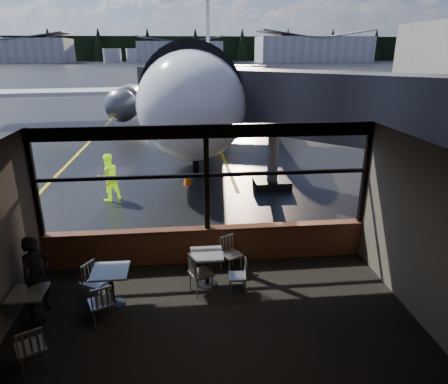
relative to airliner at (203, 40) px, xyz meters
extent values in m
plane|color=black|center=(-1.17, 99.53, -5.80)|extent=(520.00, 520.00, 0.00)
cube|color=black|center=(-1.17, -23.47, -5.79)|extent=(8.00, 6.00, 0.01)
cube|color=#38332D|center=(-1.17, -23.47, -2.30)|extent=(8.00, 6.00, 0.04)
cube|color=#534C43|center=(2.83, -23.47, -4.05)|extent=(0.04, 6.00, 3.50)
cube|color=#4C2617|center=(-1.17, -20.47, -5.35)|extent=(8.00, 0.28, 0.90)
cube|color=black|center=(-1.17, -20.47, -2.45)|extent=(8.00, 0.18, 0.30)
cube|color=black|center=(-5.12, -20.47, -3.60)|extent=(0.12, 0.12, 2.60)
cube|color=black|center=(-1.17, -20.47, -3.60)|extent=(0.12, 0.12, 2.60)
cube|color=black|center=(2.78, -20.47, -3.60)|extent=(0.12, 0.12, 2.60)
cube|color=black|center=(-1.17, -20.47, -3.50)|extent=(8.00, 0.10, 0.08)
imported|color=black|center=(-4.70, -22.22, -4.96)|extent=(0.70, 0.73, 1.69)
imported|color=#BFF219|center=(-4.38, -15.65, -4.95)|extent=(1.05, 1.01, 1.70)
cone|color=#DE4A07|center=(-1.56, -14.18, -5.57)|extent=(0.34, 0.34, 0.48)
cylinder|color=silver|center=(-31.17, 161.53, -2.80)|extent=(8.00, 8.00, 6.00)
cylinder|color=silver|center=(-21.17, 161.53, -2.80)|extent=(8.00, 8.00, 6.00)
cylinder|color=silver|center=(-11.17, 161.53, -2.80)|extent=(8.00, 8.00, 6.00)
cube|color=black|center=(-1.17, 189.53, 0.20)|extent=(360.00, 3.00, 12.00)
camera|label=1|loc=(-1.72, -29.53, -0.71)|focal=32.00mm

